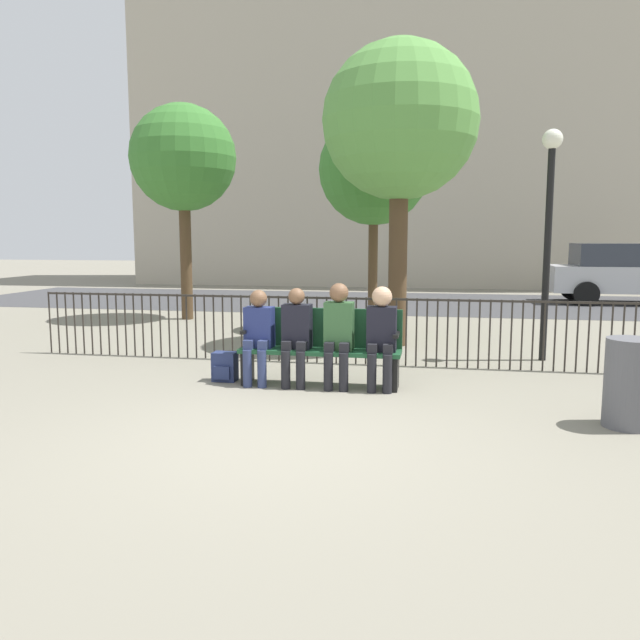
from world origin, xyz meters
The scene contains 16 objects.
ground_plane centered at (0.00, 0.00, 0.00)m, with size 80.00×80.00×0.00m, color gray.
park_bench centered at (0.00, 2.11, 0.50)m, with size 1.94×0.45×0.92m.
seated_person_0 centered at (-0.75, 1.98, 0.65)m, with size 0.34×0.39×1.15m.
seated_person_1 centered at (-0.28, 1.98, 0.66)m, with size 0.34×0.39×1.18m.
seated_person_2 centered at (0.23, 1.99, 0.70)m, with size 0.34×0.39×1.25m.
seated_person_3 centered at (0.74, 1.98, 0.69)m, with size 0.34×0.39×1.21m.
backpack centered at (-1.21, 2.07, 0.18)m, with size 0.29×0.25×0.36m.
fence_railing centered at (-0.02, 3.40, 0.56)m, with size 9.01×0.03×0.95m.
tree_0 centered at (-4.00, 7.60, 3.42)m, with size 2.25×2.25×4.58m.
tree_1 centered at (0.15, 6.74, 3.03)m, with size 2.08×2.08×4.08m.
tree_2 centered at (0.73, 5.07, 3.57)m, with size 2.49×2.49×4.85m.
lamp_post centered at (2.90, 4.18, 2.20)m, with size 0.28×0.28×3.28m.
street_surface centered at (0.00, 12.00, 0.00)m, with size 24.00×6.00×0.01m.
parked_car_0 centered at (6.42, 12.83, 0.84)m, with size 4.20×1.94×1.62m.
building_facade centered at (0.00, 20.00, 7.50)m, with size 20.00×6.00×14.99m.
trash_bin centered at (3.16, 0.95, 0.42)m, with size 0.47×0.47×0.84m.
Camera 1 is at (1.35, -5.20, 1.77)m, focal length 35.00 mm.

